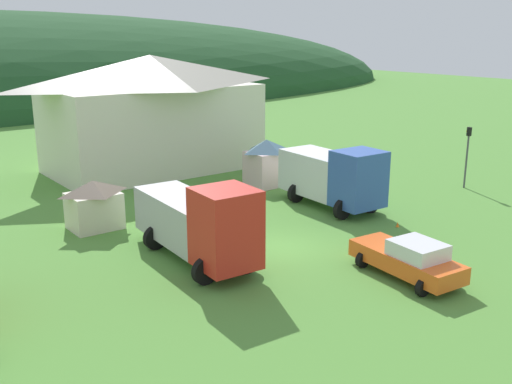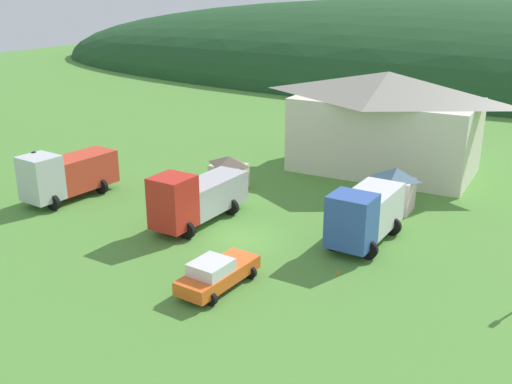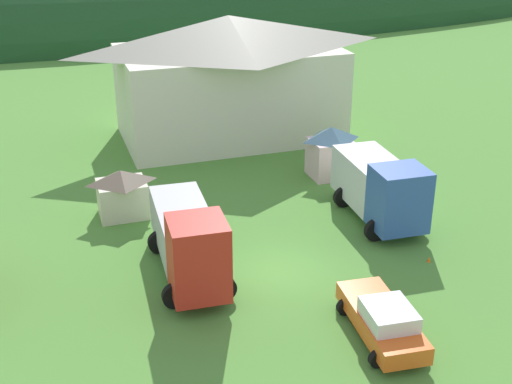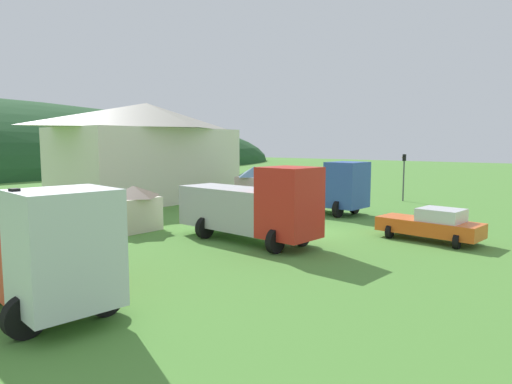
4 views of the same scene
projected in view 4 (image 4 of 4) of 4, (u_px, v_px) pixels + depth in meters
ground_plane at (310, 233)px, 24.31m from camera, size 200.00×200.00×0.00m
depot_building at (148, 151)px, 37.45m from camera, size 15.15×8.68×8.08m
play_shed_cream at (134, 207)px, 24.78m from camera, size 2.61×2.17×2.49m
play_shed_pink at (254, 185)px, 35.09m from camera, size 2.50×2.25×3.01m
tow_truck_silver at (37, 244)px, 13.17m from camera, size 3.63×7.19×3.64m
crane_truck_red at (254, 206)px, 21.73m from camera, size 3.34×7.82×3.75m
box_truck_blue at (323, 186)px, 31.15m from camera, size 3.44×6.66×3.57m
service_pickup_orange at (432, 224)px, 22.16m from camera, size 2.57×5.04×1.66m
traffic_light_west at (17, 244)px, 11.22m from camera, size 0.20×0.32×3.70m
traffic_light_east at (404, 172)px, 37.38m from camera, size 0.20×0.32×3.89m
traffic_cone_near_pickup at (385, 219)px, 28.69m from camera, size 0.36×0.36×0.51m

